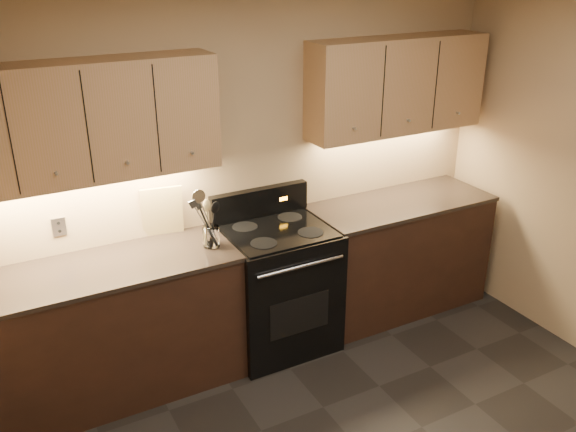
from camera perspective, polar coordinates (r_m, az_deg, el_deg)
name	(u,v)px	position (r m, az deg, el deg)	size (l,w,h in m)	color
wall_back	(246,168)	(4.35, -3.95, 4.52)	(4.00, 0.04, 2.60)	tan
counter_left	(114,330)	(4.15, -15.97, -10.18)	(1.62, 0.62, 0.93)	black
counter_right	(397,254)	(5.01, 10.17, -3.52)	(1.46, 0.62, 0.93)	black
stove	(277,286)	(4.45, -0.99, -6.54)	(0.76, 0.68, 1.14)	black
upper_cab_left	(82,122)	(3.76, -18.74, 8.31)	(1.60, 0.30, 0.70)	#A77853
upper_cab_right	(397,85)	(4.69, 10.19, 11.94)	(1.44, 0.30, 0.70)	#A77853
outlet_plate	(59,227)	(4.09, -20.64, -0.96)	(0.09, 0.01, 0.12)	#B2B5BA
utensil_crock	(211,237)	(4.01, -7.20, -2.00)	(0.13, 0.13, 0.14)	white
cutting_board	(162,211)	(4.19, -11.69, 0.46)	(0.28, 0.02, 0.35)	tan
wooden_spoon	(206,225)	(3.96, -7.68, -0.81)	(0.06, 0.06, 0.29)	tan
black_spoon	(210,222)	(3.99, -7.34, -0.53)	(0.06, 0.06, 0.30)	black
black_turner	(214,222)	(3.96, -6.91, -0.54)	(0.08, 0.08, 0.32)	black
steel_spatula	(213,217)	(3.98, -6.99, -0.08)	(0.08, 0.08, 0.37)	silver
steel_skimmer	(215,217)	(3.95, -6.82, -0.11)	(0.09, 0.09, 0.38)	silver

